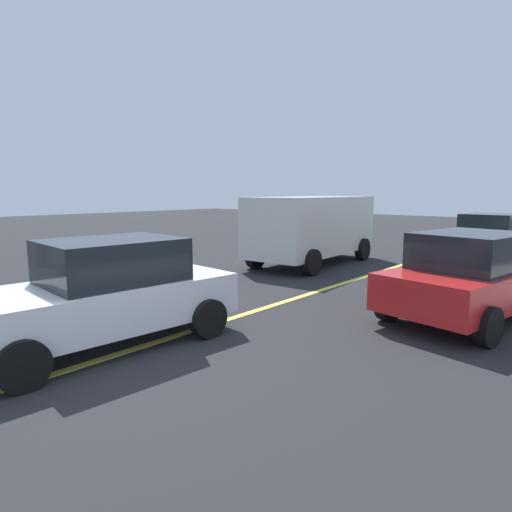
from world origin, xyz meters
TOP-DOWN VIEW (x-y plane):
  - ground_plane at (0.00, 0.00)m, footprint 80.00×80.00m
  - lane_marking_centre at (3.00, 0.00)m, footprint 28.00×0.16m
  - white_van at (8.55, 2.36)m, footprint 5.32×2.54m
  - car_white_behind_van at (0.11, 0.54)m, footprint 4.21×2.23m
  - car_green_approaching at (13.91, -1.71)m, footprint 3.96×2.22m
  - car_red_far_lane at (5.37, -3.36)m, footprint 4.40×2.56m

SIDE VIEW (x-z plane):
  - ground_plane at x=0.00m, z-range 0.00..0.00m
  - lane_marking_centre at x=3.00m, z-range 0.00..0.01m
  - car_green_approaching at x=13.91m, z-range 0.00..1.60m
  - car_red_far_lane at x=5.37m, z-range 0.00..1.63m
  - car_white_behind_van at x=0.11m, z-range 0.00..1.64m
  - white_van at x=8.55m, z-range 0.17..2.37m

